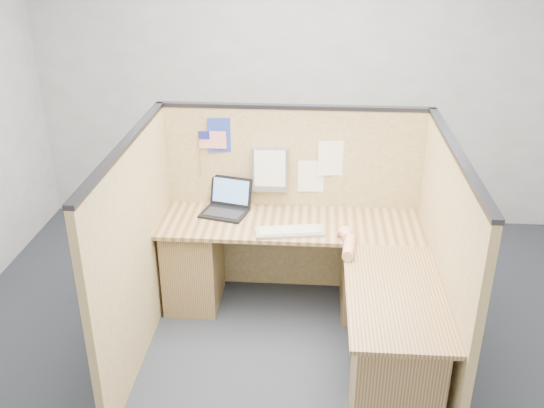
# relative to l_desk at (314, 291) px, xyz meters

# --- Properties ---
(floor) EXTENTS (5.00, 5.00, 0.00)m
(floor) POSITION_rel_l_desk_xyz_m (-0.18, -0.29, -0.39)
(floor) COLOR #1E212A
(floor) RESTS_ON ground
(wall_back) EXTENTS (5.00, 0.00, 5.00)m
(wall_back) POSITION_rel_l_desk_xyz_m (-0.18, 1.96, 1.01)
(wall_back) COLOR #949799
(wall_back) RESTS_ON floor
(cubicle_partitions) EXTENTS (2.06, 1.83, 1.53)m
(cubicle_partitions) POSITION_rel_l_desk_xyz_m (-0.18, 0.14, 0.38)
(cubicle_partitions) COLOR olive
(cubicle_partitions) RESTS_ON floor
(l_desk) EXTENTS (1.95, 1.75, 0.73)m
(l_desk) POSITION_rel_l_desk_xyz_m (0.00, 0.00, 0.00)
(l_desk) COLOR brown
(l_desk) RESTS_ON floor
(laptop) EXTENTS (0.38, 0.39, 0.24)m
(laptop) POSITION_rel_l_desk_xyz_m (-0.70, 0.55, 0.40)
(laptop) COLOR black
(laptop) RESTS_ON l_desk
(keyboard) EXTENTS (0.51, 0.25, 0.03)m
(keyboard) POSITION_rel_l_desk_xyz_m (-0.19, 0.22, 0.35)
(keyboard) COLOR gray
(keyboard) RESTS_ON l_desk
(mouse) EXTENTS (0.13, 0.10, 0.05)m
(mouse) POSITION_rel_l_desk_xyz_m (0.21, 0.19, 0.36)
(mouse) COLOR silver
(mouse) RESTS_ON l_desk
(hand_forearm) EXTENTS (0.12, 0.41, 0.09)m
(hand_forearm) POSITION_rel_l_desk_xyz_m (0.22, 0.04, 0.38)
(hand_forearm) COLOR tan
(hand_forearm) RESTS_ON l_desk
(blue_poster) EXTENTS (0.20, 0.03, 0.27)m
(blue_poster) POSITION_rel_l_desk_xyz_m (-0.73, 0.68, 0.90)
(blue_poster) COLOR #213499
(blue_poster) RESTS_ON cubicle_partitions
(american_flag) EXTENTS (0.21, 0.01, 0.36)m
(american_flag) POSITION_rel_l_desk_xyz_m (-0.82, 0.67, 0.85)
(american_flag) COLOR olive
(american_flag) RESTS_ON cubicle_partitions
(file_holder) EXTENTS (0.27, 0.05, 0.34)m
(file_holder) POSITION_rel_l_desk_xyz_m (-0.36, 0.66, 0.64)
(file_holder) COLOR slate
(file_holder) RESTS_ON cubicle_partitions
(paper_left) EXTENTS (0.21, 0.03, 0.27)m
(paper_left) POSITION_rel_l_desk_xyz_m (0.11, 0.68, 0.74)
(paper_left) COLOR white
(paper_left) RESTS_ON cubicle_partitions
(paper_right) EXTENTS (0.20, 0.01, 0.25)m
(paper_right) POSITION_rel_l_desk_xyz_m (-0.05, 0.68, 0.59)
(paper_right) COLOR white
(paper_right) RESTS_ON cubicle_partitions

